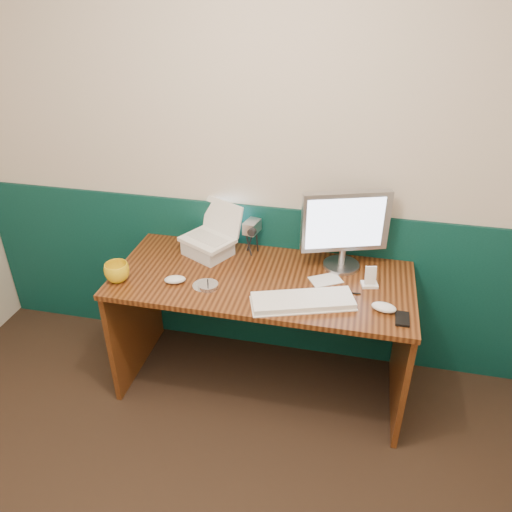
% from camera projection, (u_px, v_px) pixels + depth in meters
% --- Properties ---
extents(back_wall, '(3.50, 0.04, 2.50)m').
position_uv_depth(back_wall, '(250.00, 163.00, 2.76)').
color(back_wall, beige).
rests_on(back_wall, ground).
extents(wainscot, '(3.48, 0.02, 1.00)m').
position_uv_depth(wainscot, '(250.00, 278.00, 3.12)').
color(wainscot, '#072E2C').
rests_on(wainscot, ground).
extents(desk, '(1.60, 0.70, 0.75)m').
position_uv_depth(desk, '(262.00, 333.00, 2.86)').
color(desk, '#351809').
rests_on(desk, ground).
extents(laptop_riser, '(0.31, 0.29, 0.08)m').
position_uv_depth(laptop_riser, '(208.00, 248.00, 2.86)').
color(laptop_riser, silver).
rests_on(laptop_riser, desk).
extents(laptop, '(0.34, 0.32, 0.23)m').
position_uv_depth(laptop, '(207.00, 223.00, 2.79)').
color(laptop, white).
rests_on(laptop, laptop_riser).
extents(monitor, '(0.48, 0.28, 0.47)m').
position_uv_depth(monitor, '(345.00, 229.00, 2.65)').
color(monitor, '#A5A6AA').
rests_on(monitor, desk).
extents(keyboard, '(0.53, 0.32, 0.03)m').
position_uv_depth(keyboard, '(303.00, 302.00, 2.45)').
color(keyboard, white).
rests_on(keyboard, desk).
extents(mouse_right, '(0.13, 0.09, 0.04)m').
position_uv_depth(mouse_right, '(384.00, 307.00, 2.40)').
color(mouse_right, white).
rests_on(mouse_right, desk).
extents(mouse_left, '(0.13, 0.10, 0.04)m').
position_uv_depth(mouse_left, '(175.00, 280.00, 2.62)').
color(mouse_left, silver).
rests_on(mouse_left, desk).
extents(mug, '(0.15, 0.15, 0.10)m').
position_uv_depth(mug, '(117.00, 272.00, 2.62)').
color(mug, yellow).
rests_on(mug, desk).
extents(camcorder, '(0.13, 0.16, 0.22)m').
position_uv_depth(camcorder, '(252.00, 236.00, 2.85)').
color(camcorder, '#B2B3B7').
rests_on(camcorder, desk).
extents(cd_spindle, '(0.11, 0.11, 0.02)m').
position_uv_depth(cd_spindle, '(208.00, 286.00, 2.58)').
color(cd_spindle, '#B5B9C6').
rests_on(cd_spindle, desk).
extents(cd_loose_a, '(0.13, 0.13, 0.00)m').
position_uv_depth(cd_loose_a, '(205.00, 285.00, 2.60)').
color(cd_loose_a, silver).
rests_on(cd_loose_a, desk).
extents(pen, '(0.15, 0.02, 0.01)m').
position_uv_depth(pen, '(345.00, 293.00, 2.54)').
color(pen, black).
rests_on(pen, desk).
extents(papers, '(0.19, 0.18, 0.00)m').
position_uv_depth(papers, '(326.00, 280.00, 2.64)').
color(papers, white).
rests_on(papers, desk).
extents(dock, '(0.09, 0.08, 0.02)m').
position_uv_depth(dock, '(369.00, 285.00, 2.60)').
color(dock, white).
rests_on(dock, desk).
extents(music_player, '(0.06, 0.04, 0.10)m').
position_uv_depth(music_player, '(371.00, 275.00, 2.57)').
color(music_player, silver).
rests_on(music_player, dock).
extents(pda, '(0.07, 0.11, 0.01)m').
position_uv_depth(pda, '(402.00, 319.00, 2.35)').
color(pda, black).
rests_on(pda, desk).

